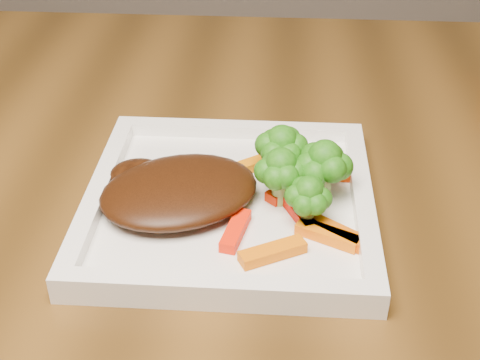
{
  "coord_description": "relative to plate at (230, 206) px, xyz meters",
  "views": [
    {
      "loc": [
        -0.4,
        -0.71,
        1.14
      ],
      "look_at": [
        -0.43,
        -0.19,
        0.79
      ],
      "focal_mm": 50.0,
      "sensor_mm": 36.0,
      "label": 1
    }
  ],
  "objects": [
    {
      "name": "broccoli_3",
      "position": [
        0.05,
        0.0,
        0.04
      ],
      "size": [
        0.07,
        0.07,
        0.06
      ],
      "primitive_type": null,
      "rotation": [
        0.0,
        0.0,
        -0.41
      ],
      "color": "#156911",
      "rests_on": "plate"
    },
    {
      "name": "carrot_6",
      "position": [
        0.06,
        0.02,
        0.01
      ],
      "size": [
        0.05,
        0.05,
        0.01
      ],
      "primitive_type": "cube",
      "rotation": [
        0.0,
        0.0,
        0.83
      ],
      "color": "red",
      "rests_on": "plate"
    },
    {
      "name": "steak",
      "position": [
        -0.05,
        -0.01,
        0.02
      ],
      "size": [
        0.19,
        0.17,
        0.03
      ],
      "primitive_type": "ellipsoid",
      "rotation": [
        0.0,
        0.0,
        0.46
      ],
      "color": "#391908",
      "rests_on": "plate"
    },
    {
      "name": "carrot_7",
      "position": [
        0.1,
        -0.05,
        0.01
      ],
      "size": [
        0.06,
        0.05,
        0.01
      ],
      "primitive_type": "cube",
      "rotation": [
        0.0,
        0.0,
        -0.62
      ],
      "color": "#D05303",
      "rests_on": "plate"
    },
    {
      "name": "carrot_0",
      "position": [
        0.04,
        -0.08,
        0.01
      ],
      "size": [
        0.06,
        0.04,
        0.01
      ],
      "primitive_type": "cube",
      "rotation": [
        0.0,
        0.0,
        0.49
      ],
      "color": "#E06603",
      "rests_on": "plate"
    },
    {
      "name": "broccoli_0",
      "position": [
        0.05,
        0.04,
        0.04
      ],
      "size": [
        0.07,
        0.07,
        0.07
      ],
      "primitive_type": null,
      "rotation": [
        0.0,
        0.0,
        -0.24
      ],
      "color": "#317213",
      "rests_on": "plate"
    },
    {
      "name": "broccoli_2",
      "position": [
        0.07,
        -0.03,
        0.04
      ],
      "size": [
        0.05,
        0.05,
        0.06
      ],
      "primitive_type": null,
      "rotation": [
        0.0,
        0.0,
        0.11
      ],
      "color": "#177B14",
      "rests_on": "plate"
    },
    {
      "name": "broccoli_1",
      "position": [
        0.09,
        0.01,
        0.04
      ],
      "size": [
        0.07,
        0.07,
        0.06
      ],
      "primitive_type": null,
      "rotation": [
        0.0,
        0.0,
        -0.1
      ],
      "color": "#327914",
      "rests_on": "plate"
    },
    {
      "name": "carrot_5",
      "position": [
        0.07,
        -0.02,
        0.01
      ],
      "size": [
        0.03,
        0.05,
        0.01
      ],
      "primitive_type": "cube",
      "rotation": [
        0.0,
        0.0,
        -1.14
      ],
      "color": "red",
      "rests_on": "plate"
    },
    {
      "name": "carrot_2",
      "position": [
        0.01,
        -0.05,
        0.01
      ],
      "size": [
        0.03,
        0.06,
        0.01
      ],
      "primitive_type": "cube",
      "rotation": [
        0.0,
        0.0,
        1.35
      ],
      "color": "#F81E04",
      "rests_on": "plate"
    },
    {
      "name": "plate",
      "position": [
        0.0,
        0.0,
        0.0
      ],
      "size": [
        0.27,
        0.27,
        0.01
      ],
      "primitive_type": "cube",
      "color": "white",
      "rests_on": "dining_table"
    },
    {
      "name": "carrot_4",
      "position": [
        0.02,
        0.06,
        0.01
      ],
      "size": [
        0.05,
        0.04,
        0.01
      ],
      "primitive_type": "cube",
      "rotation": [
        0.0,
        0.0,
        0.62
      ],
      "color": "orange",
      "rests_on": "plate"
    },
    {
      "name": "carrot_3",
      "position": [
        0.1,
        0.05,
        0.01
      ],
      "size": [
        0.05,
        0.02,
        0.01
      ],
      "primitive_type": "cube",
      "rotation": [
        0.0,
        0.0,
        -0.03
      ],
      "color": "#C93303",
      "rests_on": "plate"
    },
    {
      "name": "carrot_1",
      "position": [
        0.09,
        -0.05,
        0.01
      ],
      "size": [
        0.06,
        0.04,
        0.01
      ],
      "primitive_type": "cube",
      "rotation": [
        0.0,
        0.0,
        -0.46
      ],
      "color": "orange",
      "rests_on": "plate"
    }
  ]
}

